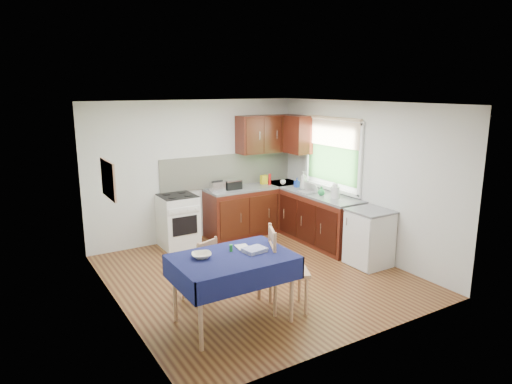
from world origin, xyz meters
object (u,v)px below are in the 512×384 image
dish_rack (310,191)px  toaster (217,186)px  chair_near (284,266)px  sandwich_press (232,184)px  kettle (335,191)px  chair_far (201,268)px  dining_table (233,264)px

dish_rack → toaster: bearing=124.8°
chair_near → sandwich_press: (0.82, 2.87, 0.43)m
toaster → kettle: 2.07m
sandwich_press → kettle: bearing=-42.4°
dish_rack → chair_far: bearing=-177.9°
dining_table → sandwich_press: sandwich_press is taller
toaster → dish_rack: (1.37, -0.92, -0.07)m
dining_table → dish_rack: dish_rack is taller
chair_near → kettle: bearing=-31.1°
dish_rack → kettle: bearing=-102.4°
chair_near → dish_rack: (1.88, 1.90, 0.36)m
chair_far → chair_near: bearing=116.6°
chair_near → dish_rack: size_ratio=2.84×
toaster → dish_rack: 1.65m
toaster → sandwich_press: (0.31, 0.05, -0.00)m
chair_near → sandwich_press: sandwich_press is taller
chair_near → chair_far: bearing=70.8°
dining_table → sandwich_press: 3.22m
chair_near → toaster: size_ratio=4.17×
chair_far → chair_near: (0.78, -0.74, 0.11)m
dining_table → toaster: bearing=65.5°
sandwich_press → dish_rack: (1.06, -0.97, -0.07)m
dining_table → dish_rack: 3.18m
dining_table → sandwich_press: (1.51, 2.83, 0.27)m
chair_near → dish_rack: 2.70m
dining_table → chair_near: 0.71m
chair_near → dish_rack: bearing=-20.2°
chair_near → dish_rack: dish_rack is taller
chair_near → toaster: bearing=14.2°
dining_table → kettle: bearing=25.1°
chair_near → kettle: 2.43m
dining_table → chair_near: size_ratio=1.28×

